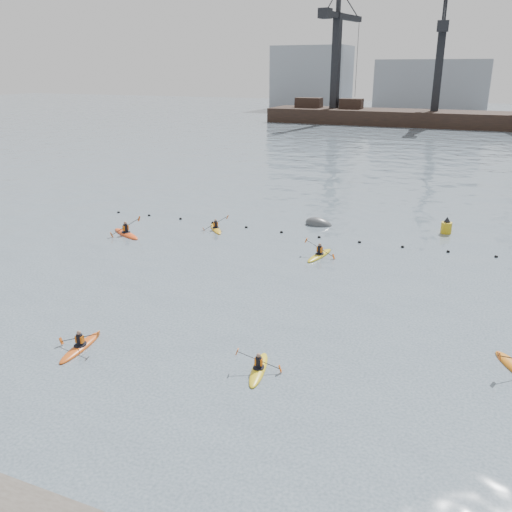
% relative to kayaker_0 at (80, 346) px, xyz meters
% --- Properties ---
extents(ground, '(400.00, 400.00, 0.00)m').
position_rel_kayaker_0_xyz_m(ground, '(3.98, -2.15, -0.09)').
color(ground, '#3B4C56').
rests_on(ground, ground).
extents(float_line, '(33.24, 0.73, 0.24)m').
position_rel_kayaker_0_xyz_m(float_line, '(3.48, 20.39, -0.06)').
color(float_line, black).
rests_on(float_line, ground).
extents(barge_pier, '(72.00, 19.30, 29.50)m').
position_rel_kayaker_0_xyz_m(barge_pier, '(3.76, 107.85, 1.80)').
color(barge_pier, black).
rests_on(barge_pier, ground).
extents(skyline, '(141.00, 28.00, 22.00)m').
position_rel_kayaker_0_xyz_m(skyline, '(6.21, 148.13, 9.15)').
color(skyline, gray).
rests_on(skyline, ground).
extents(kayaker_0, '(2.10, 3.10, 1.11)m').
position_rel_kayaker_0_xyz_m(kayaker_0, '(0.00, 0.00, 0.00)').
color(kayaker_0, '#D05013').
rests_on(kayaker_0, ground).
extents(kayaker_1, '(1.92, 2.88, 1.03)m').
position_rel_kayaker_0_xyz_m(kayaker_1, '(8.03, 1.36, -0.01)').
color(kayaker_1, gold).
rests_on(kayaker_1, ground).
extents(kayaker_2, '(3.49, 2.34, 1.35)m').
position_rel_kayaker_0_xyz_m(kayaker_2, '(-8.56, 15.24, 0.02)').
color(kayaker_2, '#F04A16').
rests_on(kayaker_2, ground).
extents(kayaker_3, '(2.21, 3.27, 1.22)m').
position_rel_kayaker_0_xyz_m(kayaker_3, '(6.19, 16.17, 0.00)').
color(kayaker_3, gold).
rests_on(kayaker_3, ground).
extents(kayaker_5, '(2.29, 2.67, 1.19)m').
position_rel_kayaker_0_xyz_m(kayaker_5, '(-2.99, 19.08, -0.00)').
color(kayaker_5, gold).
rests_on(kayaker_5, ground).
extents(mooring_buoy, '(2.53, 1.56, 1.55)m').
position_rel_kayaker_0_xyz_m(mooring_buoy, '(3.98, 23.44, -0.09)').
color(mooring_buoy, '#37393C').
rests_on(mooring_buoy, ground).
extents(nav_buoy, '(0.79, 0.79, 1.45)m').
position_rel_kayaker_0_xyz_m(nav_buoy, '(13.44, 25.00, 0.34)').
color(nav_buoy, gold).
rests_on(nav_buoy, ground).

